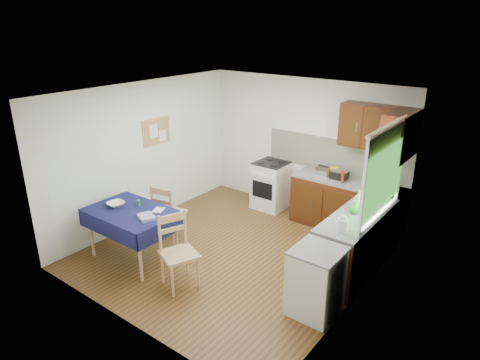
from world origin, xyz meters
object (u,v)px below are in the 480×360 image
Objects in this scene: kettle at (342,224)px; chair_near at (177,249)px; sandwich_press at (339,174)px; toaster at (323,171)px; dining_table at (131,217)px; chair_far at (167,211)px; dish_rack at (367,204)px.

chair_near is at bearing -147.19° from kettle.
chair_near is at bearing -130.36° from sandwich_press.
toaster is at bearing 123.51° from kettle.
dining_table is 3.51m from sandwich_press.
chair_near is 3.05m from toaster.
toaster is at bearing 78.05° from dining_table.
chair_far is 2.76m from toaster.
kettle reaches higher than sandwich_press.
chair_far is 1.28m from chair_near.
dining_table is at bearing -97.52° from toaster.
sandwich_press is (0.30, 0.01, -0.00)m from toaster.
chair_far is at bearing -104.86° from toaster.
toaster is (1.68, 2.87, 0.28)m from dining_table.
dish_rack reaches higher than dining_table.
chair_far is 3.69× the size of sandwich_press.
sandwich_press is at bearing 115.94° from kettle.
chair_near is 2.19× the size of dish_rack.
chair_near is 3.14m from sandwich_press.
dish_rack reaches higher than sandwich_press.
dining_table is 0.73m from chair_far.
sandwich_press is at bearing 156.39° from dish_rack.
sandwich_press is 1.11× the size of kettle.
dining_table is 5.45× the size of kettle.
kettle is (1.82, 1.17, 0.46)m from chair_near.
dish_rack is at bearing -12.89° from toaster.
kettle reaches higher than dining_table.
toaster is 1.38m from dish_rack.
chair_near is at bearing 14.06° from dining_table.
sandwich_press is (1.97, 2.17, 0.45)m from chair_far.
chair_far reaches higher than dining_table.
toaster reaches higher than chair_far.
kettle is at bearing 176.27° from chair_far.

